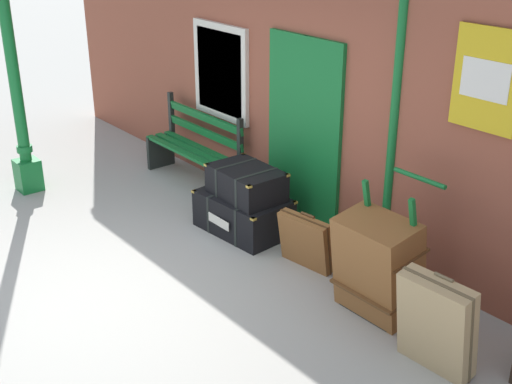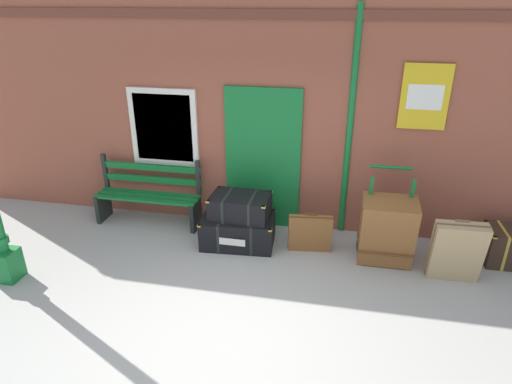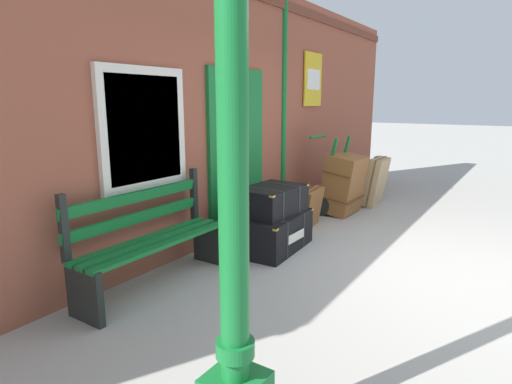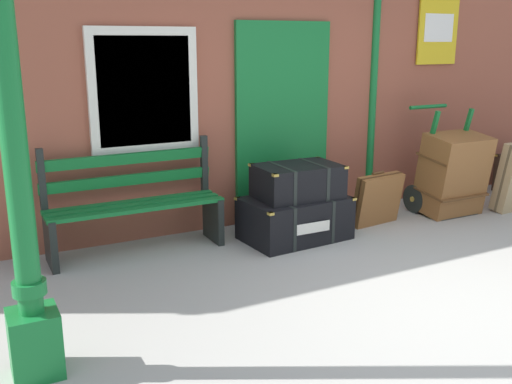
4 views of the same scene
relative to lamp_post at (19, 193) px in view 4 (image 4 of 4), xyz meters
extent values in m
plane|color=#A3A099|center=(2.85, -0.38, -1.11)|extent=(60.00, 60.00, 0.00)
cube|color=brown|center=(2.85, 2.22, 0.49)|extent=(10.40, 0.30, 3.20)
cube|color=#146B2D|center=(2.83, 2.05, -0.06)|extent=(1.10, 0.05, 2.10)
cube|color=#0C401B|center=(2.83, 2.03, -0.06)|extent=(0.06, 0.02, 2.10)
cube|color=silver|center=(1.33, 2.05, 0.34)|extent=(1.04, 0.06, 1.16)
cube|color=silver|center=(1.33, 2.03, 0.34)|extent=(0.88, 0.02, 1.00)
cylinder|color=#146B2D|center=(4.03, 2.07, 0.49)|extent=(0.09, 0.09, 3.14)
cube|color=gold|center=(4.93, 2.05, 0.94)|extent=(0.60, 0.02, 0.84)
cube|color=white|center=(4.93, 2.03, 0.94)|extent=(0.44, 0.01, 0.32)
cube|color=#146B2D|center=(0.00, 0.00, -0.91)|extent=(0.28, 0.28, 0.40)
cylinder|color=#146B2D|center=(0.00, 0.00, 0.49)|extent=(0.14, 0.14, 2.39)
cylinder|color=#146B2D|center=(0.00, 0.00, -0.56)|extent=(0.19, 0.19, 0.08)
cube|color=#146B2D|center=(1.11, 1.58, -0.66)|extent=(1.60, 0.09, 0.04)
cube|color=#146B2D|center=(1.11, 1.72, -0.66)|extent=(1.60, 0.09, 0.04)
cube|color=#146B2D|center=(1.11, 1.86, -0.66)|extent=(1.60, 0.09, 0.04)
cube|color=#146B2D|center=(1.11, 1.92, -0.46)|extent=(1.60, 0.05, 0.10)
cube|color=#146B2D|center=(1.11, 1.92, -0.26)|extent=(1.60, 0.05, 0.10)
cube|color=black|center=(0.35, 1.72, -0.88)|extent=(0.06, 0.40, 0.45)
cube|color=black|center=(0.35, 1.92, -0.38)|extent=(0.06, 0.06, 0.56)
cube|color=black|center=(1.87, 1.72, -0.88)|extent=(0.06, 0.40, 0.45)
cube|color=black|center=(1.87, 1.92, -0.38)|extent=(0.06, 0.06, 0.56)
cube|color=black|center=(2.60, 1.39, -0.90)|extent=(1.04, 0.71, 0.42)
cube|color=black|center=(2.38, 1.38, -0.90)|extent=(0.08, 0.65, 0.43)
cube|color=black|center=(2.83, 1.41, -0.90)|extent=(0.08, 0.65, 0.43)
cube|color=#B79338|center=(2.14, 1.06, -0.70)|extent=(0.05, 0.05, 0.02)
cube|color=#B79338|center=(3.10, 1.13, -0.70)|extent=(0.05, 0.05, 0.02)
cube|color=#B79338|center=(2.10, 1.66, -0.70)|extent=(0.05, 0.05, 0.02)
cube|color=#B79338|center=(3.06, 1.73, -0.70)|extent=(0.05, 0.05, 0.02)
cube|color=silver|center=(2.60, 1.06, -0.90)|extent=(0.36, 0.01, 0.10)
cube|color=black|center=(2.63, 1.41, -0.53)|extent=(0.81, 0.56, 0.32)
cube|color=black|center=(2.45, 1.41, -0.53)|extent=(0.05, 0.55, 0.33)
cube|color=black|center=(2.81, 1.40, -0.53)|extent=(0.05, 0.55, 0.33)
cube|color=#B79338|center=(2.25, 1.17, -0.38)|extent=(0.05, 0.05, 0.02)
cube|color=#B79338|center=(3.01, 1.15, -0.38)|extent=(0.05, 0.05, 0.02)
cube|color=#B79338|center=(2.26, 1.67, -0.38)|extent=(0.05, 0.05, 0.02)
cube|color=#B79338|center=(3.02, 1.65, -0.38)|extent=(0.05, 0.05, 0.02)
cube|color=black|center=(4.60, 1.29, -1.09)|extent=(0.56, 0.28, 0.03)
cube|color=#146B2D|center=(4.35, 1.49, -0.52)|extent=(0.04, 0.32, 1.18)
cube|color=#146B2D|center=(4.85, 1.49, -0.52)|extent=(0.04, 0.32, 1.18)
cylinder|color=#146B2D|center=(4.60, 1.76, 0.06)|extent=(0.54, 0.04, 0.04)
cylinder|color=black|center=(4.28, 1.55, -0.95)|extent=(0.04, 0.32, 0.32)
cylinder|color=#B79338|center=(4.28, 1.55, -0.95)|extent=(0.07, 0.06, 0.06)
cylinder|color=black|center=(4.92, 1.55, -0.95)|extent=(0.04, 0.32, 0.32)
cylinder|color=#B79338|center=(4.92, 1.55, -0.95)|extent=(0.07, 0.06, 0.06)
cube|color=brown|center=(4.60, 1.31, -0.64)|extent=(0.68, 0.55, 0.93)
cube|color=brown|center=(4.60, 1.31, -0.84)|extent=(0.70, 0.46, 0.09)
cube|color=brown|center=(4.60, 1.31, -0.44)|extent=(0.70, 0.46, 0.09)
cube|color=brown|center=(3.61, 1.38, -0.83)|extent=(0.60, 0.28, 0.55)
cylinder|color=#4F3018|center=(3.61, 1.40, -0.55)|extent=(0.16, 0.05, 0.03)
cube|color=#482C16|center=(3.61, 1.38, -0.83)|extent=(0.60, 0.18, 0.54)
cube|color=#B79338|center=(5.91, 1.83, -0.64)|extent=(0.05, 0.05, 0.02)
camera|label=1|loc=(7.88, -2.71, 2.27)|focal=47.33mm
camera|label=2|loc=(3.91, -3.88, 2.12)|focal=30.80mm
camera|label=3|loc=(-1.47, -1.09, 0.61)|focal=29.72mm
camera|label=4|loc=(-0.27, -3.30, 0.80)|focal=40.95mm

